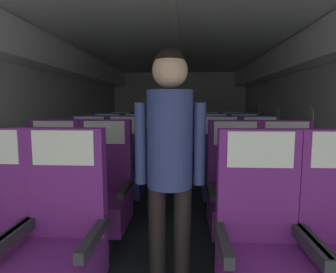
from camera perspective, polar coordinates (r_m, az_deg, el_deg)
The scene contains 21 objects.
ground at distance 3.85m, azimuth 1.20°, elevation -12.48°, with size 3.74×7.93×0.02m, color #23282D.
fuselage_shell at distance 3.93m, azimuth 1.42°, elevation 10.90°, with size 3.62×7.58×2.14m.
seat_a_left_aisle at distance 1.76m, azimuth -21.42°, elevation -20.14°, with size 0.48×0.50×1.12m.
seat_a_right_window at distance 1.68m, azimuth 18.68°, elevation -21.48°, with size 0.48×0.50×1.12m.
seat_b_left_window at distance 2.65m, azimuth -22.86°, elevation -10.99°, with size 0.48×0.50×1.12m.
seat_b_left_aisle at distance 2.50m, azimuth -13.26°, elevation -11.70°, with size 0.48×0.50×1.12m.
seat_b_right_aisle at distance 2.56m, azimuth 23.41°, elevation -11.64°, with size 0.48×0.50×1.12m.
seat_b_right_window at distance 2.45m, azimuth 13.70°, elevation -12.13°, with size 0.48×0.50×1.12m.
seat_c_left_window at distance 3.42m, azimuth -16.17°, elevation -6.78°, with size 0.48×0.50×1.12m.
seat_c_left_aisle at distance 3.30m, azimuth -8.95°, elevation -7.08°, with size 0.48×0.50×1.12m.
seat_c_right_aisle at distance 3.34m, azimuth 18.49°, elevation -7.18°, with size 0.48×0.50×1.12m.
seat_c_right_window at distance 3.26m, azimuth 10.92°, elevation -7.31°, with size 0.48×0.50×1.12m.
seat_d_left_window at distance 4.22m, azimuth -12.54°, elevation -4.13°, with size 0.48×0.50×1.12m.
seat_d_left_aisle at distance 4.11m, azimuth -6.50°, elevation -4.30°, with size 0.48×0.50×1.12m.
seat_d_right_aisle at distance 4.15m, azimuth 15.43°, elevation -4.40°, with size 0.48×0.50×1.12m.
seat_d_right_window at distance 4.07m, azimuth 9.42°, elevation -4.45°, with size 0.48×0.50×1.12m.
seat_e_left_window at distance 5.03m, azimuth -9.73°, elevation -2.32°, with size 0.48×0.50×1.12m.
seat_e_left_aisle at distance 4.93m, azimuth -4.80°, elevation -2.44°, with size 0.48×0.50×1.12m.
seat_e_right_aisle at distance 4.97m, azimuth 13.38°, elevation -2.53°, with size 0.48×0.50×1.12m.
seat_e_right_window at distance 4.91m, azimuth 8.28°, elevation -2.51°, with size 0.48×0.50×1.12m.
flight_attendant at distance 1.70m, azimuth 0.39°, elevation -2.80°, with size 0.43×0.28×1.59m.
Camera 1 is at (0.13, 0.13, 1.26)m, focal length 29.61 mm.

